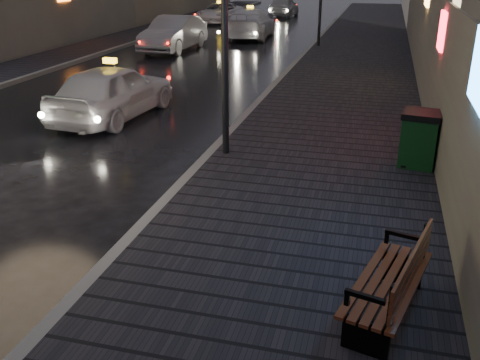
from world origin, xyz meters
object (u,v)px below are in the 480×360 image
Objects in this scene: taxi_near at (113,91)px; car_far at (284,7)px; taxi_far at (220,13)px; taxi_mid at (250,23)px; bench at (394,282)px; trash_bin at (420,138)px; car_left_mid at (174,34)px.

car_far is (-0.64, 28.67, -0.03)m from taxi_near.
taxi_mid is at bearing -55.85° from taxi_far.
taxi_mid is at bearing -84.50° from taxi_near.
bench is 0.42× the size of taxi_far.
trash_bin reaches higher than bench.
car_left_mid is 12.33m from taxi_far.
bench is at bearing 139.42° from taxi_near.
taxi_near is at bearing -74.58° from taxi_far.
taxi_far reaches higher than bench.
taxi_near reaches higher than trash_bin.
taxi_near is (-7.79, 2.10, 0.02)m from trash_bin.
taxi_near is at bearing 93.66° from car_far.
trash_bin is 0.24× the size of taxi_far.
bench is at bearing 104.06° from taxi_mid.
taxi_mid is (-8.03, 18.54, 0.07)m from trash_bin.
taxi_far is (-11.43, 30.91, 0.02)m from bench.
trash_bin is 0.27× the size of car_far.
bench is 1.72× the size of trash_bin.
taxi_near is 1.04× the size of car_far.
taxi_far is at bearing 58.11° from car_far.
car_left_mid is at bearing 132.92° from bench.
trash_bin is at bearing 109.91° from taxi_mid.
bench is at bearing -85.51° from trash_bin.
taxi_near is 16.44m from taxi_mid.
taxi_far is at bearing 98.63° from car_left_mid.
taxi_mid reaches higher than trash_bin.
taxi_far is (-11.92, 25.65, -0.08)m from trash_bin.
car_far reaches higher than trash_bin.
car_far is at bearing -84.05° from taxi_near.
trash_bin is 0.26× the size of taxi_near.
bench is 0.40× the size of car_left_mid.
trash_bin is 0.23× the size of car_left_mid.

